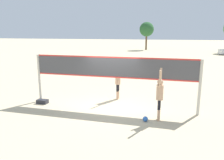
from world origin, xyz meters
The scene contains 7 objects.
ground_plane centered at (0.00, 0.00, 0.00)m, with size 200.00×200.00×0.00m, color beige.
volleyball_net centered at (0.00, 0.00, 1.74)m, with size 7.92×0.13×2.46m.
player_spiker centered at (2.27, -1.02, 1.13)m, with size 0.28×0.71×2.15m.
player_blocker centered at (-0.04, 1.37, 1.06)m, with size 0.28×0.69×2.03m.
volleyball centered at (1.76, -1.31, 0.11)m, with size 0.21×0.21×0.21m.
gear_bag centered at (-3.58, -0.35, 0.10)m, with size 0.54×0.32×0.20m.
tree_left_cluster centered at (-2.30, 35.88, 4.11)m, with size 2.90×2.90×5.60m.
Camera 1 is at (2.59, -9.72, 3.56)m, focal length 35.00 mm.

